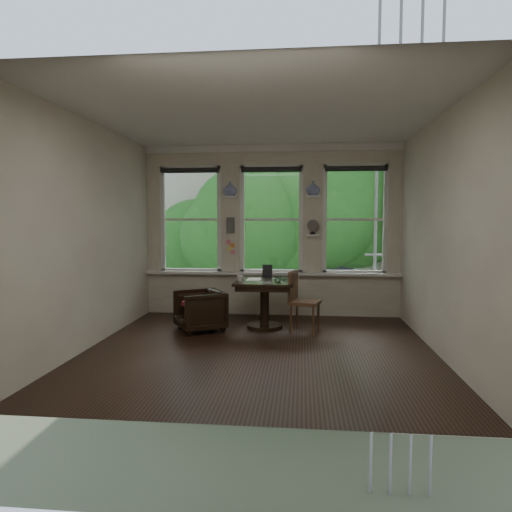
# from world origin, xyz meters

# --- Properties ---
(ground) EXTENTS (4.50, 4.50, 0.00)m
(ground) POSITION_xyz_m (0.00, 0.00, 0.00)
(ground) COLOR black
(ground) RESTS_ON ground
(ceiling) EXTENTS (4.50, 4.50, 0.00)m
(ceiling) POSITION_xyz_m (0.00, 0.00, 3.00)
(ceiling) COLOR silver
(ceiling) RESTS_ON ground
(wall_back) EXTENTS (4.50, 0.00, 4.50)m
(wall_back) POSITION_xyz_m (0.00, 2.25, 1.50)
(wall_back) COLOR silver
(wall_back) RESTS_ON ground
(wall_front) EXTENTS (4.50, 0.00, 4.50)m
(wall_front) POSITION_xyz_m (0.00, -2.25, 1.50)
(wall_front) COLOR silver
(wall_front) RESTS_ON ground
(wall_left) EXTENTS (0.00, 4.50, 4.50)m
(wall_left) POSITION_xyz_m (-2.25, 0.00, 1.50)
(wall_left) COLOR silver
(wall_left) RESTS_ON ground
(wall_right) EXTENTS (0.00, 4.50, 4.50)m
(wall_right) POSITION_xyz_m (2.25, 0.00, 1.50)
(wall_right) COLOR silver
(wall_right) RESTS_ON ground
(window_left) EXTENTS (1.10, 0.12, 1.90)m
(window_left) POSITION_xyz_m (-1.45, 2.25, 1.70)
(window_left) COLOR white
(window_left) RESTS_ON ground
(window_center) EXTENTS (1.10, 0.12, 1.90)m
(window_center) POSITION_xyz_m (0.00, 2.25, 1.70)
(window_center) COLOR white
(window_center) RESTS_ON ground
(window_right) EXTENTS (1.10, 0.12, 1.90)m
(window_right) POSITION_xyz_m (1.45, 2.25, 1.70)
(window_right) COLOR white
(window_right) RESTS_ON ground
(shelf_left) EXTENTS (0.26, 0.16, 0.03)m
(shelf_left) POSITION_xyz_m (-0.72, 2.15, 2.10)
(shelf_left) COLOR white
(shelf_left) RESTS_ON ground
(shelf_right) EXTENTS (0.26, 0.16, 0.03)m
(shelf_right) POSITION_xyz_m (0.72, 2.15, 2.10)
(shelf_right) COLOR white
(shelf_right) RESTS_ON ground
(intercom) EXTENTS (0.14, 0.06, 0.28)m
(intercom) POSITION_xyz_m (-0.72, 2.18, 1.60)
(intercom) COLOR #59544F
(intercom) RESTS_ON ground
(sticky_notes) EXTENTS (0.16, 0.01, 0.24)m
(sticky_notes) POSITION_xyz_m (-0.72, 2.19, 1.25)
(sticky_notes) COLOR pink
(sticky_notes) RESTS_ON ground
(desk_fan) EXTENTS (0.20, 0.20, 0.24)m
(desk_fan) POSITION_xyz_m (0.72, 2.13, 1.53)
(desk_fan) COLOR #59544F
(desk_fan) RESTS_ON ground
(vase_left) EXTENTS (0.24, 0.24, 0.25)m
(vase_left) POSITION_xyz_m (-0.72, 2.15, 2.24)
(vase_left) COLOR white
(vase_left) RESTS_ON shelf_left
(vase_right) EXTENTS (0.24, 0.24, 0.25)m
(vase_right) POSITION_xyz_m (0.72, 2.15, 2.24)
(vase_right) COLOR white
(vase_right) RESTS_ON shelf_right
(table) EXTENTS (0.90, 0.90, 0.75)m
(table) POSITION_xyz_m (-0.03, 1.19, 0.38)
(table) COLOR black
(table) RESTS_ON ground
(armchair_left) EXTENTS (0.93, 0.93, 0.62)m
(armchair_left) POSITION_xyz_m (-1.00, 0.91, 0.31)
(armchair_left) COLOR black
(armchair_left) RESTS_ON ground
(cushion_red) EXTENTS (0.45, 0.45, 0.06)m
(cushion_red) POSITION_xyz_m (-1.00, 0.91, 0.45)
(cushion_red) COLOR maroon
(cushion_red) RESTS_ON armchair_left
(side_chair_right) EXTENTS (0.51, 0.51, 0.92)m
(side_chair_right) POSITION_xyz_m (0.59, 1.00, 0.46)
(side_chair_right) COLOR #432C17
(side_chair_right) RESTS_ON ground
(laptop) EXTENTS (0.35, 0.23, 0.03)m
(laptop) POSITION_xyz_m (0.28, 1.27, 0.76)
(laptop) COLOR black
(laptop) RESTS_ON table
(mug) EXTENTS (0.10, 0.10, 0.09)m
(mug) POSITION_xyz_m (-0.40, 1.07, 0.79)
(mug) COLOR white
(mug) RESTS_ON table
(drinking_glass) EXTENTS (0.12, 0.12, 0.09)m
(drinking_glass) POSITION_xyz_m (0.18, 1.00, 0.80)
(drinking_glass) COLOR white
(drinking_glass) RESTS_ON table
(tablet) EXTENTS (0.16, 0.09, 0.22)m
(tablet) POSITION_xyz_m (-0.01, 1.49, 0.86)
(tablet) COLOR black
(tablet) RESTS_ON table
(papers) EXTENTS (0.23, 0.31, 0.00)m
(papers) POSITION_xyz_m (-0.21, 1.31, 0.75)
(papers) COLOR silver
(papers) RESTS_ON table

